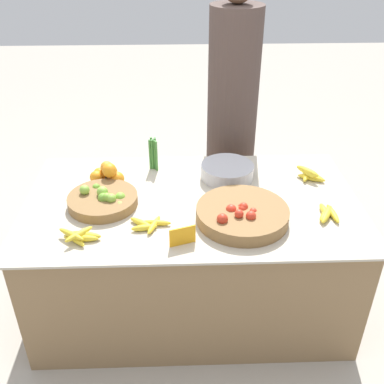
% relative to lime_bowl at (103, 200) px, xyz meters
% --- Properties ---
extents(ground_plane, '(12.00, 12.00, 0.00)m').
position_rel_lime_bowl_xyz_m(ground_plane, '(0.44, 0.02, -0.70)').
color(ground_plane, '#ADA599').
extents(market_table, '(1.67, 0.96, 0.67)m').
position_rel_lime_bowl_xyz_m(market_table, '(0.44, 0.02, -0.37)').
color(market_table, olive).
rests_on(market_table, ground_plane).
extents(lime_bowl, '(0.34, 0.34, 0.10)m').
position_rel_lime_bowl_xyz_m(lime_bowl, '(0.00, 0.00, 0.00)').
color(lime_bowl, olive).
rests_on(lime_bowl, market_table).
extents(tomato_basket, '(0.43, 0.43, 0.10)m').
position_rel_lime_bowl_xyz_m(tomato_basket, '(0.66, -0.15, 0.00)').
color(tomato_basket, olive).
rests_on(tomato_basket, market_table).
extents(orange_pile, '(0.19, 0.20, 0.13)m').
position_rel_lime_bowl_xyz_m(orange_pile, '(-0.01, 0.24, 0.02)').
color(orange_pile, orange).
rests_on(orange_pile, market_table).
extents(metal_bowl, '(0.29, 0.29, 0.08)m').
position_rel_lime_bowl_xyz_m(metal_bowl, '(0.64, 0.25, 0.01)').
color(metal_bowl, '#B7B7BF').
rests_on(metal_bowl, market_table).
extents(price_sign, '(0.11, 0.04, 0.09)m').
position_rel_lime_bowl_xyz_m(price_sign, '(0.38, -0.33, 0.01)').
color(price_sign, orange).
rests_on(price_sign, market_table).
extents(veg_bundle, '(0.05, 0.07, 0.18)m').
position_rel_lime_bowl_xyz_m(veg_bundle, '(0.24, 0.37, 0.06)').
color(veg_bundle, '#428438').
rests_on(veg_bundle, market_table).
extents(banana_bunch_front_right, '(0.20, 0.15, 0.03)m').
position_rel_lime_bowl_xyz_m(banana_bunch_front_right, '(0.23, -0.20, -0.02)').
color(banana_bunch_front_right, yellow).
rests_on(banana_bunch_front_right, market_table).
extents(banana_bunch_middle_left, '(0.20, 0.13, 0.05)m').
position_rel_lime_bowl_xyz_m(banana_bunch_middle_left, '(-0.07, -0.28, -0.01)').
color(banana_bunch_middle_left, yellow).
rests_on(banana_bunch_middle_left, market_table).
extents(banana_bunch_middle_right, '(0.15, 0.15, 0.06)m').
position_rel_lime_bowl_xyz_m(banana_bunch_middle_right, '(1.08, 0.22, -0.00)').
color(banana_bunch_middle_right, yellow).
rests_on(banana_bunch_middle_right, market_table).
extents(banana_bunch_front_left, '(0.11, 0.17, 0.03)m').
position_rel_lime_bowl_xyz_m(banana_bunch_front_left, '(1.07, -0.14, -0.01)').
color(banana_bunch_front_left, yellow).
rests_on(banana_bunch_front_left, market_table).
extents(vendor_person, '(0.31, 0.31, 1.64)m').
position_rel_lime_bowl_xyz_m(vendor_person, '(0.72, 0.80, 0.06)').
color(vendor_person, '#473833').
rests_on(vendor_person, ground_plane).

